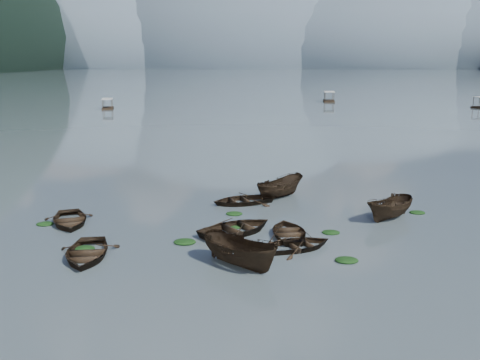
# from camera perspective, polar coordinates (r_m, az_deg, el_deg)

# --- Properties ---
(ground_plane) EXTENTS (2400.00, 2400.00, 0.00)m
(ground_plane) POSITION_cam_1_polar(r_m,az_deg,el_deg) (24.05, -1.68, -10.94)
(ground_plane) COLOR #49555B
(haze_mtn_a) EXTENTS (520.00, 520.00, 280.00)m
(haze_mtn_a) POSITION_cam_1_polar(r_m,az_deg,el_deg) (958.51, -12.82, 11.72)
(haze_mtn_a) COLOR #475666
(haze_mtn_a) RESTS_ON ground
(haze_mtn_b) EXTENTS (520.00, 520.00, 340.00)m
(haze_mtn_b) POSITION_cam_1_polar(r_m,az_deg,el_deg) (924.09, -0.54, 12.00)
(haze_mtn_b) COLOR #475666
(haze_mtn_b) RESTS_ON ground
(haze_mtn_c) EXTENTS (520.00, 520.00, 260.00)m
(haze_mtn_c) POSITION_cam_1_polar(r_m,az_deg,el_deg) (932.29, 12.08, 11.74)
(haze_mtn_c) COLOR #475666
(haze_mtn_c) RESTS_ON ground
(haze_mtn_d) EXTENTS (520.00, 520.00, 220.00)m
(haze_mtn_d) POSITION_cam_1_polar(r_m,az_deg,el_deg) (975.32, 22.79, 11.08)
(haze_mtn_d) COLOR #475666
(haze_mtn_d) RESTS_ON ground
(rowboat_0) EXTENTS (3.87, 4.88, 0.91)m
(rowboat_0) POSITION_cam_1_polar(r_m,az_deg,el_deg) (28.02, -16.05, -7.96)
(rowboat_0) COLOR black
(rowboat_0) RESTS_ON ground
(rowboat_1) EXTENTS (5.68, 5.49, 0.96)m
(rowboat_1) POSITION_cam_1_polar(r_m,az_deg,el_deg) (30.65, -0.33, -5.66)
(rowboat_1) COLOR black
(rowboat_1) RESTS_ON ground
(rowboat_2) EXTENTS (4.56, 4.19, 1.74)m
(rowboat_2) POSITION_cam_1_polar(r_m,az_deg,el_deg) (25.89, 0.04, -9.18)
(rowboat_2) COLOR black
(rowboat_2) RESTS_ON ground
(rowboat_3) EXTENTS (3.32, 4.31, 0.82)m
(rowboat_3) POSITION_cam_1_polar(r_m,az_deg,el_deg) (30.33, 5.25, -5.92)
(rowboat_3) COLOR black
(rowboat_3) RESTS_ON ground
(rowboat_4) EXTENTS (4.64, 4.16, 0.79)m
(rowboat_4) POSITION_cam_1_polar(r_m,az_deg,el_deg) (28.34, 6.15, -7.29)
(rowboat_4) COLOR black
(rowboat_4) RESTS_ON ground
(rowboat_5) EXTENTS (4.09, 4.11, 1.63)m
(rowboat_5) POSITION_cam_1_polar(r_m,az_deg,el_deg) (34.59, 15.66, -4.01)
(rowboat_5) COLOR black
(rowboat_5) RESTS_ON ground
(rowboat_6) EXTENTS (4.42, 5.09, 0.88)m
(rowboat_6) POSITION_cam_1_polar(r_m,az_deg,el_deg) (33.89, -17.71, -4.48)
(rowboat_6) COLOR black
(rowboat_6) RESTS_ON ground
(rowboat_7) EXTENTS (5.06, 4.43, 0.87)m
(rowboat_7) POSITION_cam_1_polar(r_m,az_deg,el_deg) (36.83, 0.26, -2.52)
(rowboat_7) COLOR black
(rowboat_7) RESTS_ON ground
(rowboat_8) EXTENTS (4.25, 4.36, 1.71)m
(rowboat_8) POSITION_cam_1_polar(r_m,az_deg,el_deg) (38.67, 4.27, -1.82)
(rowboat_8) COLOR black
(rowboat_8) RESTS_ON ground
(weed_clump_0) EXTENTS (1.22, 0.99, 0.27)m
(weed_clump_0) POSITION_cam_1_polar(r_m,az_deg,el_deg) (29.14, -5.90, -6.72)
(weed_clump_0) COLOR black
(weed_clump_0) RESTS_ON ground
(weed_clump_1) EXTENTS (1.08, 0.86, 0.24)m
(weed_clump_1) POSITION_cam_1_polar(r_m,az_deg,el_deg) (29.16, -16.23, -7.16)
(weed_clump_1) COLOR black
(weed_clump_1) RESTS_ON ground
(weed_clump_2) EXTENTS (1.15, 0.92, 0.25)m
(weed_clump_2) POSITION_cam_1_polar(r_m,az_deg,el_deg) (26.99, 11.30, -8.51)
(weed_clump_2) COLOR black
(weed_clump_2) RESTS_ON ground
(weed_clump_3) EXTENTS (0.77, 0.65, 0.17)m
(weed_clump_3) POSITION_cam_1_polar(r_m,az_deg,el_deg) (31.58, -0.58, -5.11)
(weed_clump_3) COLOR black
(weed_clump_3) RESTS_ON ground
(weed_clump_4) EXTENTS (1.04, 0.82, 0.21)m
(weed_clump_4) POSITION_cam_1_polar(r_m,az_deg,el_deg) (31.04, 9.67, -5.61)
(weed_clump_4) COLOR black
(weed_clump_4) RESTS_ON ground
(weed_clump_5) EXTENTS (1.04, 0.84, 0.22)m
(weed_clump_5) POSITION_cam_1_polar(r_m,az_deg,el_deg) (34.20, -20.08, -4.50)
(weed_clump_5) COLOR black
(weed_clump_5) RESTS_ON ground
(weed_clump_6) EXTENTS (1.07, 0.89, 0.22)m
(weed_clump_6) POSITION_cam_1_polar(r_m,az_deg,el_deg) (34.24, -0.62, -3.69)
(weed_clump_6) COLOR black
(weed_clump_6) RESTS_ON ground
(weed_clump_7) EXTENTS (1.00, 0.80, 0.22)m
(weed_clump_7) POSITION_cam_1_polar(r_m,az_deg,el_deg) (36.35, 18.38, -3.38)
(weed_clump_7) COLOR black
(weed_clump_7) RESTS_ON ground
(pontoon_left) EXTENTS (3.39, 5.60, 2.00)m
(pontoon_left) POSITION_cam_1_polar(r_m,az_deg,el_deg) (113.42, -13.92, 7.38)
(pontoon_left) COLOR black
(pontoon_left) RESTS_ON ground
(pontoon_centre) EXTENTS (2.88, 6.23, 2.34)m
(pontoon_centre) POSITION_cam_1_polar(r_m,az_deg,el_deg) (131.34, 9.46, 8.24)
(pontoon_centre) COLOR black
(pontoon_centre) RESTS_ON ground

